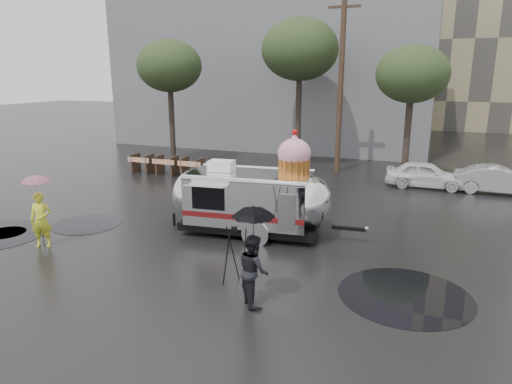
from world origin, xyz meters
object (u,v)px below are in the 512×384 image
at_px(airstream_trailer, 253,197).
at_px(person_right, 253,270).
at_px(person_left, 41,220).
at_px(tripod, 234,250).

bearing_deg(airstream_trailer, person_right, -74.19).
distance_m(person_left, tripod, 6.48).
xyz_separation_m(airstream_trailer, tripod, (0.95, -3.63, -0.34)).
bearing_deg(person_left, person_right, -35.09).
bearing_deg(person_right, person_left, 43.09).
xyz_separation_m(airstream_trailer, person_left, (-5.53, -3.41, -0.40)).
distance_m(airstream_trailer, tripod, 3.77).
bearing_deg(airstream_trailer, person_left, -154.31).
relative_size(airstream_trailer, tripod, 4.32).
bearing_deg(person_left, airstream_trailer, 4.45).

